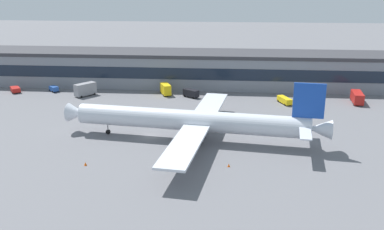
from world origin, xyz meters
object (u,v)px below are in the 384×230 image
object	(u,v)px
pushback_tractor	(15,89)
traffic_cone_1	(85,164)
fuel_truck	(357,97)
traffic_cone_0	(229,165)
baggage_tug	(54,89)
airliner	(194,121)
crew_van	(191,93)
stair_truck	(166,89)
catering_truck	(85,89)
belt_loader	(285,100)

from	to	relation	value
pushback_tractor	traffic_cone_1	world-z (taller)	pushback_tractor
fuel_truck	traffic_cone_0	bearing A→B (deg)	-127.16
baggage_tug	airliner	bearing A→B (deg)	-39.70
fuel_truck	traffic_cone_1	size ratio (longest dim) A/B	11.59
pushback_tractor	crew_van	size ratio (longest dim) A/B	0.98
fuel_truck	baggage_tug	bearing A→B (deg)	176.69
fuel_truck	stair_truck	distance (m)	59.96
airliner	traffic_cone_1	world-z (taller)	airliner
catering_truck	stair_truck	world-z (taller)	catering_truck
airliner	stair_truck	size ratio (longest dim) A/B	9.65
belt_loader	crew_van	world-z (taller)	crew_van
baggage_tug	traffic_cone_0	world-z (taller)	baggage_tug
baggage_tug	traffic_cone_0	size ratio (longest dim) A/B	5.82
traffic_cone_0	baggage_tug	bearing A→B (deg)	136.26
pushback_tractor	catering_truck	world-z (taller)	catering_truck
stair_truck	pushback_tractor	bearing A→B (deg)	-178.56
pushback_tractor	stair_truck	world-z (taller)	stair_truck
stair_truck	catering_truck	bearing A→B (deg)	-171.99
fuel_truck	traffic_cone_1	bearing A→B (deg)	-141.93
fuel_truck	traffic_cone_0	distance (m)	64.12
airliner	stair_truck	bearing A→B (deg)	107.23
airliner	stair_truck	world-z (taller)	airliner
pushback_tractor	stair_truck	bearing A→B (deg)	1.44
pushback_tractor	crew_van	bearing A→B (deg)	-1.17
fuel_truck	belt_loader	bearing A→B (deg)	-173.10
airliner	catering_truck	distance (m)	54.35
belt_loader	fuel_truck	size ratio (longest dim) A/B	0.77
pushback_tractor	airliner	bearing A→B (deg)	-32.40
stair_truck	belt_loader	bearing A→B (deg)	-11.22
stair_truck	traffic_cone_1	bearing A→B (deg)	-97.86
pushback_tractor	fuel_truck	bearing A→B (deg)	-1.83
baggage_tug	fuel_truck	size ratio (longest dim) A/B	0.46
belt_loader	traffic_cone_0	bearing A→B (deg)	-108.92
belt_loader	stair_truck	size ratio (longest dim) A/B	1.04
airliner	pushback_tractor	xyz separation A→B (m)	(-63.58, 40.34, -3.86)
baggage_tug	fuel_truck	xyz separation A→B (m)	(98.04, -5.68, 0.80)
crew_van	traffic_cone_1	bearing A→B (deg)	-106.70
pushback_tractor	catering_truck	size ratio (longest dim) A/B	0.74
fuel_truck	catering_truck	bearing A→B (deg)	179.23
traffic_cone_1	airliner	bearing A→B (deg)	37.87
catering_truck	stair_truck	bearing A→B (deg)	8.01
catering_truck	pushback_tractor	bearing A→B (deg)	174.53
traffic_cone_0	crew_van	bearing A→B (deg)	103.08
fuel_truck	airliner	bearing A→B (deg)	-141.84
traffic_cone_1	catering_truck	bearing A→B (deg)	108.28
baggage_tug	traffic_cone_1	size ratio (longest dim) A/B	5.32
fuel_truck	traffic_cone_1	world-z (taller)	fuel_truck
catering_truck	baggage_tug	world-z (taller)	catering_truck
catering_truck	traffic_cone_0	xyz separation A→B (m)	(46.94, -52.24, -1.95)
catering_truck	traffic_cone_0	bearing A→B (deg)	-48.06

